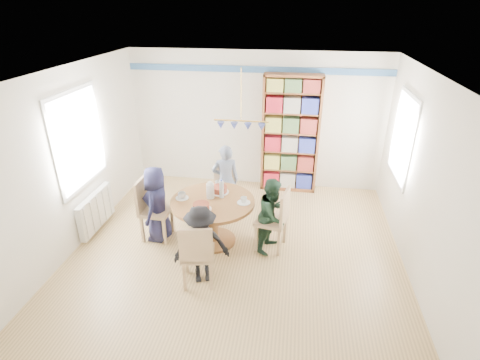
% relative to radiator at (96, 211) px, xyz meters
% --- Properties ---
extents(ground, '(5.00, 5.00, 0.00)m').
position_rel_radiator_xyz_m(ground, '(2.42, -0.30, -0.35)').
color(ground, tan).
extents(room_shell, '(5.00, 5.00, 5.00)m').
position_rel_radiator_xyz_m(room_shell, '(2.16, 0.57, 1.30)').
color(room_shell, white).
rests_on(room_shell, ground).
extents(radiator, '(0.12, 1.00, 0.60)m').
position_rel_radiator_xyz_m(radiator, '(0.00, 0.00, 0.00)').
color(radiator, silver).
rests_on(radiator, ground).
extents(dining_table, '(1.30, 1.30, 0.75)m').
position_rel_radiator_xyz_m(dining_table, '(2.02, -0.06, 0.21)').
color(dining_table, brown).
rests_on(dining_table, ground).
extents(chair_left, '(0.46, 0.46, 1.03)m').
position_rel_radiator_xyz_m(chair_left, '(1.00, -0.07, 0.22)').
color(chair_left, tan).
rests_on(chair_left, ground).
extents(chair_right, '(0.53, 0.53, 1.01)m').
position_rel_radiator_xyz_m(chair_right, '(3.01, -0.08, 0.20)').
color(chair_right, tan).
rests_on(chair_right, ground).
extents(chair_far, '(0.47, 0.47, 0.88)m').
position_rel_radiator_xyz_m(chair_far, '(2.01, 0.94, 0.13)').
color(chair_far, tan).
rests_on(chair_far, ground).
extents(chair_near, '(0.50, 0.50, 0.97)m').
position_rel_radiator_xyz_m(chair_near, '(2.03, -1.10, 0.19)').
color(chair_near, tan).
rests_on(chair_near, ground).
extents(person_left, '(0.40, 0.61, 1.25)m').
position_rel_radiator_xyz_m(person_left, '(1.12, -0.09, 0.27)').
color(person_left, '#171834').
rests_on(person_left, ground).
extents(person_right, '(0.62, 0.70, 1.19)m').
position_rel_radiator_xyz_m(person_right, '(2.95, -0.09, 0.24)').
color(person_right, black).
rests_on(person_right, ground).
extents(person_far, '(0.55, 0.43, 1.31)m').
position_rel_radiator_xyz_m(person_far, '(2.04, 0.86, 0.31)').
color(person_far, gray).
rests_on(person_far, ground).
extents(person_near, '(0.84, 0.65, 1.15)m').
position_rel_radiator_xyz_m(person_near, '(2.06, -0.98, 0.23)').
color(person_near, black).
rests_on(person_near, ground).
extents(bookshelf, '(1.10, 0.33, 2.31)m').
position_rel_radiator_xyz_m(bookshelf, '(3.11, 2.04, 0.79)').
color(bookshelf, brown).
rests_on(bookshelf, ground).
extents(tableware, '(1.17, 1.17, 0.31)m').
position_rel_radiator_xyz_m(tableware, '(1.99, -0.04, 0.47)').
color(tableware, white).
rests_on(tableware, dining_table).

